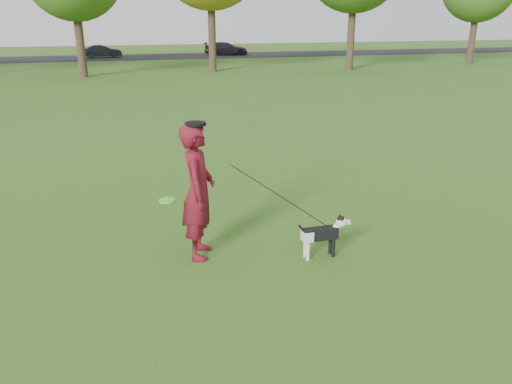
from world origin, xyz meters
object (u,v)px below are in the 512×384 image
object	(u,v)px
dog	(324,232)
car_right	(226,49)
car_mid	(102,51)
man	(198,192)

from	to	relation	value
dog	car_right	world-z (taller)	car_right
car_right	dog	bearing A→B (deg)	-178.45
car_right	car_mid	bearing A→B (deg)	101.96
man	car_right	size ratio (longest dim) A/B	0.51
man	car_mid	world-z (taller)	man
dog	car_right	size ratio (longest dim) A/B	0.21
dog	car_mid	world-z (taller)	car_mid
dog	car_mid	size ratio (longest dim) A/B	0.26
car_mid	man	bearing A→B (deg)	176.27
man	dog	size ratio (longest dim) A/B	2.39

